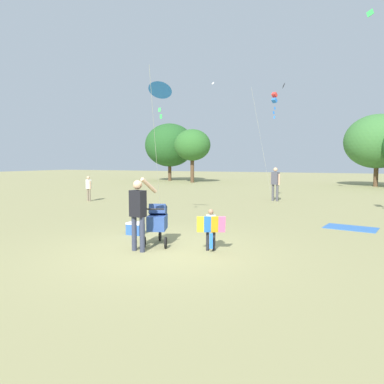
% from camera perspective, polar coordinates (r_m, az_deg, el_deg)
% --- Properties ---
extents(ground_plane, '(120.00, 120.00, 0.00)m').
position_cam_1_polar(ground_plane, '(8.29, -5.30, -9.58)').
color(ground_plane, '#938E5B').
extents(treeline_distant, '(38.15, 7.64, 6.71)m').
position_cam_1_polar(treeline_distant, '(32.64, 23.48, 7.68)').
color(treeline_distant, brown).
rests_on(treeline_distant, ground).
extents(child_with_butterfly_kite, '(0.66, 0.46, 0.98)m').
position_cam_1_polar(child_with_butterfly_kite, '(8.18, 3.08, -5.56)').
color(child_with_butterfly_kite, '#232328').
rests_on(child_with_butterfly_kite, ground).
extents(person_adult_flyer, '(0.60, 0.50, 1.73)m').
position_cam_1_polar(person_adult_flyer, '(8.17, -8.76, -2.70)').
color(person_adult_flyer, '#33384C').
rests_on(person_adult_flyer, ground).
extents(stroller, '(0.76, 1.12, 1.03)m').
position_cam_1_polar(stroller, '(8.85, -5.63, -4.63)').
color(stroller, black).
rests_on(stroller, ground).
extents(kite_adult_black, '(2.11, 3.91, 4.70)m').
position_cam_1_polar(kite_adult_black, '(12.15, -5.20, 16.06)').
color(kite_adult_black, blue).
rests_on(kite_adult_black, ground).
extents(kite_orange_delta, '(0.41, 3.68, 5.45)m').
position_cam_1_polar(kite_orange_delta, '(18.14, 13.20, 14.45)').
color(kite_orange_delta, red).
rests_on(kite_orange_delta, ground).
extents(distant_kites_cluster, '(21.65, 15.82, 4.80)m').
position_cam_1_polar(distant_kites_cluster, '(29.51, 22.26, 22.01)').
color(distant_kites_cluster, white).
extents(person_red_shirt, '(0.40, 0.27, 1.32)m').
position_cam_1_polar(person_red_shirt, '(19.08, -16.45, 0.88)').
color(person_red_shirt, '#7F705B').
rests_on(person_red_shirt, ground).
extents(person_sitting_far, '(0.53, 0.37, 1.77)m').
position_cam_1_polar(person_sitting_far, '(18.86, 13.38, 1.71)').
color(person_sitting_far, '#4C4C51').
rests_on(person_sitting_far, ground).
extents(picnic_blanket, '(1.67, 1.24, 0.02)m').
position_cam_1_polar(picnic_blanket, '(12.08, 24.37, -5.34)').
color(picnic_blanket, '#3366B2').
rests_on(picnic_blanket, ground).
extents(cooler_box, '(0.45, 0.33, 0.35)m').
position_cam_1_polar(cooler_box, '(10.19, -9.19, -5.85)').
color(cooler_box, '#2D5BB7').
rests_on(cooler_box, ground).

